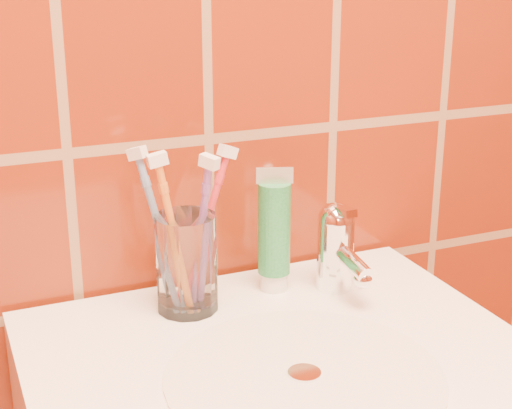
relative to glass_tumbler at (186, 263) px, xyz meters
name	(u,v)px	position (x,y,z in m)	size (l,w,h in m)	color
glass_tumbler	(186,263)	(0.00, 0.00, 0.00)	(0.08, 0.08, 0.12)	white
toothpaste_tube	(274,234)	(0.12, 0.01, 0.02)	(0.05, 0.04, 0.17)	white
faucet	(337,244)	(0.20, -0.02, 0.00)	(0.05, 0.11, 0.12)	white
toothbrush_0	(160,232)	(-0.03, 0.02, 0.04)	(0.06, 0.07, 0.21)	#6785B8
toothbrush_1	(201,234)	(0.02, -0.01, 0.04)	(0.04, 0.05, 0.21)	#7B489B
toothbrush_2	(205,227)	(0.03, 0.02, 0.04)	(0.09, 0.04, 0.20)	#BC2835
toothbrush_3	(175,237)	(-0.02, -0.01, 0.04)	(0.06, 0.02, 0.21)	orange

